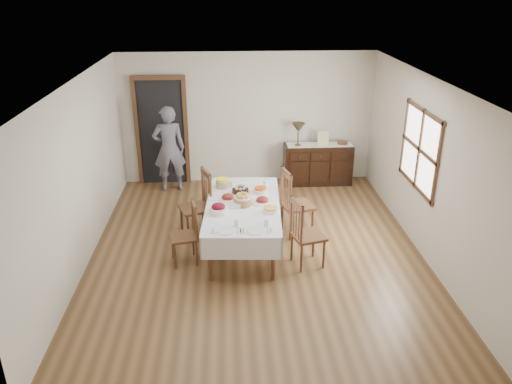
{
  "coord_description": "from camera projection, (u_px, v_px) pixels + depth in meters",
  "views": [
    {
      "loc": [
        -0.4,
        -6.68,
        3.86
      ],
      "look_at": [
        0.0,
        0.1,
        0.95
      ],
      "focal_mm": 35.0,
      "sensor_mm": 36.0,
      "label": 1
    }
  ],
  "objects": [
    {
      "name": "picture_frame",
      "position": [
        323.0,
        138.0,
        9.84
      ],
      "size": [
        0.22,
        0.08,
        0.28
      ],
      "color": "beige",
      "rests_on": "sideboard"
    },
    {
      "name": "chair_left_near",
      "position": [
        187.0,
        233.0,
        7.22
      ],
      "size": [
        0.46,
        0.46,
        0.93
      ],
      "rotation": [
        0.0,
        0.0,
        -1.36
      ],
      "color": "#54331E",
      "rests_on": "ground"
    },
    {
      "name": "runner",
      "position": [
        319.0,
        145.0,
        9.92
      ],
      "size": [
        1.3,
        0.35,
        0.01
      ],
      "color": "white",
      "rests_on": "sideboard"
    },
    {
      "name": "chair_right_near",
      "position": [
        305.0,
        233.0,
        7.11
      ],
      "size": [
        0.53,
        0.53,
        1.04
      ],
      "rotation": [
        0.0,
        0.0,
        1.84
      ],
      "color": "#54331E",
      "rests_on": "ground"
    },
    {
      "name": "carrot_bowl",
      "position": [
        260.0,
        190.0,
        7.87
      ],
      "size": [
        0.22,
        0.22,
        0.09
      ],
      "color": "white",
      "rests_on": "dining_table"
    },
    {
      "name": "chair_right_far",
      "position": [
        294.0,
        202.0,
        7.98
      ],
      "size": [
        0.57,
        0.57,
        1.12
      ],
      "rotation": [
        0.0,
        0.0,
        1.82
      ],
      "color": "#54331E",
      "rests_on": "ground"
    },
    {
      "name": "beet_bowl",
      "position": [
        218.0,
        209.0,
        7.18
      ],
      "size": [
        0.27,
        0.27,
        0.16
      ],
      "color": "white",
      "rests_on": "dining_table"
    },
    {
      "name": "setting_left",
      "position": [
        229.0,
        228.0,
        6.73
      ],
      "size": [
        0.43,
        0.31,
        0.1
      ],
      "color": "white",
      "rests_on": "dining_table"
    },
    {
      "name": "table_lamp",
      "position": [
        298.0,
        128.0,
        9.72
      ],
      "size": [
        0.26,
        0.26,
        0.46
      ],
      "color": "brown",
      "rests_on": "sideboard"
    },
    {
      "name": "ham_platter_a",
      "position": [
        228.0,
        198.0,
        7.64
      ],
      "size": [
        0.27,
        0.27,
        0.11
      ],
      "color": "white",
      "rests_on": "dining_table"
    },
    {
      "name": "deco_bowl",
      "position": [
        342.0,
        143.0,
        9.93
      ],
      "size": [
        0.2,
        0.2,
        0.06
      ],
      "color": "#54331E",
      "rests_on": "sideboard"
    },
    {
      "name": "room_shell",
      "position": [
        245.0,
        141.0,
        7.4
      ],
      "size": [
        5.02,
        6.02,
        2.65
      ],
      "color": "silver",
      "rests_on": "ground"
    },
    {
      "name": "glass_far_b",
      "position": [
        265.0,
        183.0,
        8.12
      ],
      "size": [
        0.07,
        0.07,
        0.1
      ],
      "color": "white",
      "rests_on": "dining_table"
    },
    {
      "name": "butter_dish",
      "position": [
        236.0,
        205.0,
        7.36
      ],
      "size": [
        0.15,
        0.1,
        0.07
      ],
      "color": "white",
      "rests_on": "dining_table"
    },
    {
      "name": "casserole_dish",
      "position": [
        271.0,
        210.0,
        7.23
      ],
      "size": [
        0.23,
        0.23,
        0.07
      ],
      "color": "white",
      "rests_on": "dining_table"
    },
    {
      "name": "pineapple_bowl",
      "position": [
        223.0,
        183.0,
        8.07
      ],
      "size": [
        0.22,
        0.22,
        0.15
      ],
      "color": "tan",
      "rests_on": "dining_table"
    },
    {
      "name": "ham_platter_b",
      "position": [
        262.0,
        201.0,
        7.54
      ],
      "size": [
        0.32,
        0.32,
        0.11
      ],
      "color": "white",
      "rests_on": "dining_table"
    },
    {
      "name": "person",
      "position": [
        169.0,
        146.0,
        9.57
      ],
      "size": [
        0.62,
        0.45,
        1.8
      ],
      "primitive_type": "imported",
      "rotation": [
        0.0,
        0.0,
        3.31
      ],
      "color": "#5B5967",
      "rests_on": "ground"
    },
    {
      "name": "bread_basket",
      "position": [
        243.0,
        200.0,
        7.43
      ],
      "size": [
        0.27,
        0.27,
        0.19
      ],
      "color": "olive",
      "rests_on": "dining_table"
    },
    {
      "name": "chair_left_far",
      "position": [
        198.0,
        204.0,
        7.95
      ],
      "size": [
        0.59,
        0.59,
        1.1
      ],
      "rotation": [
        0.0,
        0.0,
        -1.22
      ],
      "color": "#54331E",
      "rests_on": "ground"
    },
    {
      "name": "glass_far_a",
      "position": [
        232.0,
        184.0,
        8.08
      ],
      "size": [
        0.06,
        0.06,
        0.11
      ],
      "color": "white",
      "rests_on": "dining_table"
    },
    {
      "name": "setting_right",
      "position": [
        259.0,
        228.0,
        6.73
      ],
      "size": [
        0.43,
        0.31,
        0.1
      ],
      "color": "white",
      "rests_on": "dining_table"
    },
    {
      "name": "dining_table",
      "position": [
        243.0,
        209.0,
        7.54
      ],
      "size": [
        1.23,
        2.22,
        0.74
      ],
      "rotation": [
        0.0,
        0.0,
        -0.06
      ],
      "color": "white",
      "rests_on": "ground"
    },
    {
      "name": "ground",
      "position": [
        256.0,
        251.0,
        7.67
      ],
      "size": [
        6.0,
        6.0,
        0.0
      ],
      "primitive_type": "plane",
      "color": "brown"
    },
    {
      "name": "sideboard",
      "position": [
        318.0,
        164.0,
        10.08
      ],
      "size": [
        1.36,
        0.5,
        0.82
      ],
      "color": "black",
      "rests_on": "ground"
    },
    {
      "name": "egg_basket",
      "position": [
        240.0,
        190.0,
        7.89
      ],
      "size": [
        0.26,
        0.26,
        0.11
      ],
      "color": "black",
      "rests_on": "dining_table"
    }
  ]
}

